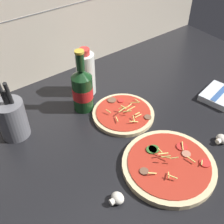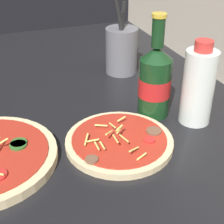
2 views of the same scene
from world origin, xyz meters
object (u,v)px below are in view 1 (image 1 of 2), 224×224
Objects in this scene: oil_bottle at (86,73)px; beer_bottle at (82,89)px; pizza_far at (123,114)px; mushroom_right at (221,139)px; mushroom_left at (117,198)px; utensil_crock at (12,118)px; pizza_near at (169,165)px; dish_towel at (219,95)px.

beer_bottle is at bearing -129.96° from oil_bottle.
pizza_far reaches higher than mushroom_right.
pizza_far is at bearing 120.72° from mushroom_right.
mushroom_right is (39.91, -3.24, -0.03)cm from mushroom_left.
mushroom_left is at bearing -74.07° from utensil_crock.
pizza_near is 1.27× the size of utensil_crock.
beer_bottle reaches higher than mushroom_left.
oil_bottle is 52.87cm from mushroom_right.
mushroom_right is 67.31cm from utensil_crock.
utensil_crock reaches higher than dish_towel.
mushroom_left is at bearing -168.88° from dish_towel.
pizza_far is at bearing -53.48° from beer_bottle.
pizza_far is 21.12cm from oil_bottle.
mushroom_left is (-13.75, -37.81, -7.20)cm from beer_bottle.
mushroom_left is at bearing 179.00° from pizza_near.
pizza_far is at bearing 158.15° from dish_towel.
beer_bottle is at bearing 122.50° from mushroom_right.
pizza_far is 33.71cm from mushroom_right.
oil_bottle is (0.77, 45.48, 7.63)cm from pizza_near.
beer_bottle is at bearing 126.52° from pizza_far.
mushroom_right is (26.15, -41.05, -7.23)cm from beer_bottle.
oil_bottle is at bearing 9.40° from utensil_crock.
dish_towel is at bearing -30.60° from beer_bottle.
oil_bottle is at bearing 138.75° from dish_towel.
pizza_far is 5.54× the size of mushroom_right.
pizza_near is at bearing -90.98° from oil_bottle.
dish_towel is (18.40, 14.70, -0.11)cm from mushroom_right.
utensil_crock reaches higher than mushroom_left.
utensil_crock is 1.42× the size of dish_towel.
oil_bottle reaches higher than pizza_near.
utensil_crock is (-11.41, 39.96, 5.53)cm from mushroom_left.
mushroom_left is at bearing -131.39° from pizza_far.
utensil_crock is 75.52cm from dish_towel.
pizza_far is 38.38cm from dish_towel.
beer_bottle reaches higher than mushroom_right.
beer_bottle is at bearing 70.01° from mushroom_left.
pizza_near is 50.89cm from utensil_crock.
mushroom_left is 1.02× the size of mushroom_right.
beer_bottle is (-8.93, 12.06, 7.72)cm from pizza_far.
mushroom_left is (-19.90, -45.14, -7.35)cm from oil_bottle.
beer_bottle is 1.24× the size of oil_bottle.
dish_towel is (38.41, -33.68, -7.49)cm from oil_bottle.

